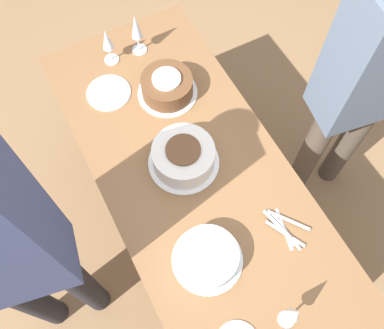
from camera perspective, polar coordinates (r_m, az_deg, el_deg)
ground_plane at (r=2.44m, az=-0.00°, el=-8.23°), size 12.00×12.00×0.00m
dining_table at (r=1.85m, az=-0.00°, el=-2.25°), size 1.70×0.74×0.74m
cake_center_white at (r=1.71m, az=-1.15°, el=1.08°), size 0.29×0.29×0.12m
cake_front_chocolate at (r=1.91m, az=-3.34°, el=10.37°), size 0.27×0.27×0.11m
cake_back_decorated at (r=1.59m, az=2.10°, el=-12.25°), size 0.26×0.26×0.08m
wine_glass_near at (r=2.01m, az=-7.46°, el=17.54°), size 0.07×0.07×0.21m
wine_glass_far at (r=2.00m, az=-11.24°, el=15.80°), size 0.07×0.07×0.19m
wine_glass_extra at (r=1.49m, az=13.50°, el=-18.87°), size 0.06×0.06×0.20m
dessert_plate_right at (r=1.98m, az=-11.06°, el=9.37°), size 0.20×0.20×0.01m
fork_pile at (r=1.68m, az=12.17°, el=-8.30°), size 0.20×0.14×0.02m
person_cutting at (r=1.85m, az=22.88°, el=10.73°), size 0.28×0.43×1.61m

